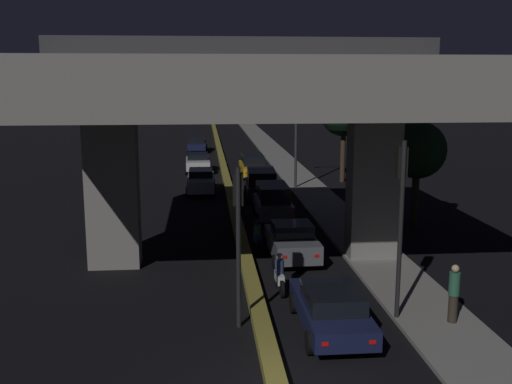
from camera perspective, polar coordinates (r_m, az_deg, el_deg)
The scene contains 19 objects.
median_divider at distance 48.46m, azimuth -3.06°, elevation 2.20°, with size 0.53×126.00×0.32m, color olive.
sidewalk_right at distance 42.14m, azimuth 4.66°, elevation 0.75°, with size 2.57×126.00×0.13m, color gray.
elevated_overpass at distance 23.51m, azimuth -1.05°, elevation 9.42°, with size 15.22×13.42×8.95m.
traffic_light_left_of_median at distance 17.62m, azimuth -1.71°, elevation -2.58°, with size 0.30×0.49×4.88m.
traffic_light_right_of_median at distance 18.45m, azimuth 13.63°, elevation -0.77°, with size 0.30×0.49×5.61m.
street_lamp at distance 40.00m, azimuth 3.39°, elevation 7.48°, with size 2.48×0.32×8.66m.
car_dark_blue_lead at distance 18.11m, azimuth 7.16°, elevation -10.91°, with size 1.96×4.50×1.39m.
car_grey_second at distance 24.85m, azimuth 3.43°, elevation -4.69°, with size 2.04×3.98×1.56m.
car_grey_third at distance 31.70m, azimuth 1.61°, elevation -0.87°, with size 1.93×4.09×1.87m.
car_black_fourth at distance 37.13m, azimuth 0.51°, elevation 0.81°, with size 2.20×4.60×1.83m.
car_taxi_yellow_fifth at distance 45.42m, azimuth -0.34°, elevation 2.57°, with size 1.95×4.65×1.73m.
car_silver_lead_oncoming at distance 39.09m, azimuth -5.27°, elevation 1.07°, with size 1.88×4.47×1.56m.
car_white_second_oncoming at distance 48.06m, azimuth -5.57°, elevation 2.85°, with size 2.07×4.08×1.49m.
car_dark_blue_third_oncoming at distance 61.50m, azimuth -5.63°, elevation 4.64°, with size 2.06×4.39×1.59m.
motorcycle_white_filtering_near at distance 21.18m, azimuth 2.25°, elevation -7.94°, with size 0.33×1.77×1.41m.
motorcycle_blue_filtering_mid at distance 26.24m, azimuth 0.15°, elevation -4.26°, with size 0.34×1.74×1.35m.
pedestrian_on_sidewalk at distance 19.17m, azimuth 18.32°, elevation -9.13°, with size 0.33×0.33×1.81m.
roadside_tree_kerbside_near at distance 30.58m, azimuth 15.12°, elevation 3.84°, with size 2.86×2.86×5.36m.
roadside_tree_kerbside_mid at distance 43.27m, azimuth 8.37°, elevation 7.47°, with size 3.40×3.40×6.70m.
Camera 1 is at (-1.66, -12.89, 7.41)m, focal length 42.00 mm.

